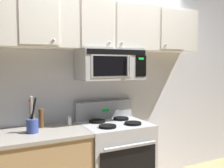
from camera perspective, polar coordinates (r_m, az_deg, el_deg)
back_wall at (r=3.21m, az=-2.43°, el=0.36°), size 5.20×0.10×2.70m
stove_range at (r=3.07m, az=0.58°, el=-16.71°), size 0.76×0.69×1.12m
over_range_microwave at (r=2.97m, az=-0.45°, el=4.40°), size 0.76×0.43×0.35m
upper_cabinets at (r=3.03m, az=-0.72°, el=12.92°), size 2.50×0.36×0.55m
utensil_crock_blue at (r=2.64m, az=-17.57°, el=-8.45°), size 0.12×0.12×0.37m
salt_shaker at (r=2.87m, az=-9.58°, el=-8.25°), size 0.04×0.04×0.10m
pepper_mill at (r=2.83m, az=-15.72°, el=-7.46°), size 0.05×0.05×0.20m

